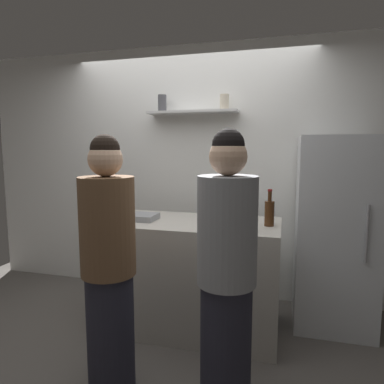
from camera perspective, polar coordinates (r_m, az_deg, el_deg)
ground_plane at (r=2.91m, az=-7.17°, el=-24.96°), size 5.28×5.28×0.00m
back_wall_assembly at (r=3.66m, az=-0.07°, el=3.38°), size 4.80×0.32×2.60m
refrigerator at (r=3.24m, az=22.71°, el=-6.21°), size 0.65×0.69×1.66m
counter at (r=3.04m, az=-0.00°, el=-13.56°), size 1.47×0.75×0.94m
baking_pan at (r=3.01m, az=-9.15°, el=-4.09°), size 0.34×0.24×0.05m
utensil_holder at (r=2.66m, az=2.75°, el=-4.67°), size 0.11×0.11×0.21m
wine_bottle_dark_glass at (r=2.90m, az=5.14°, el=-2.64°), size 0.08×0.08×0.31m
wine_bottle_amber_glass at (r=2.78m, az=12.79°, el=-3.32°), size 0.08×0.08×0.29m
water_bottle_plastic at (r=2.57m, az=8.18°, el=-4.59°), size 0.09×0.09×0.20m
person_brown_jacket at (r=2.25m, az=-13.72°, el=-12.25°), size 0.34×0.34×1.64m
person_grey_hoodie at (r=2.02m, az=5.79°, el=-13.90°), size 0.34×0.34×1.66m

